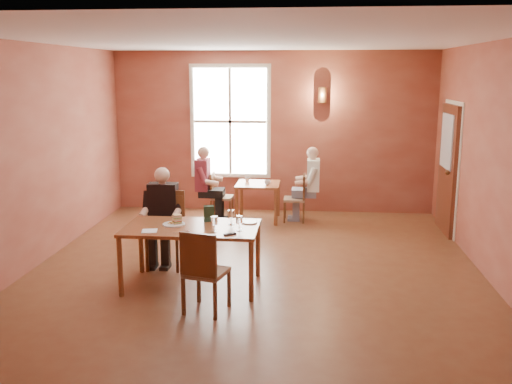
# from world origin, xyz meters

# --- Properties ---
(ground) EXTENTS (6.00, 7.00, 0.01)m
(ground) POSITION_xyz_m (0.00, 0.00, 0.00)
(ground) COLOR brown
(ground) RESTS_ON ground
(wall_back) EXTENTS (6.00, 0.04, 3.00)m
(wall_back) POSITION_xyz_m (0.00, 3.50, 1.50)
(wall_back) COLOR brown
(wall_back) RESTS_ON ground
(wall_front) EXTENTS (6.00, 0.04, 3.00)m
(wall_front) POSITION_xyz_m (0.00, -3.50, 1.50)
(wall_front) COLOR brown
(wall_front) RESTS_ON ground
(wall_left) EXTENTS (0.04, 7.00, 3.00)m
(wall_left) POSITION_xyz_m (-3.00, 0.00, 1.50)
(wall_left) COLOR brown
(wall_left) RESTS_ON ground
(wall_right) EXTENTS (0.04, 7.00, 3.00)m
(wall_right) POSITION_xyz_m (3.00, 0.00, 1.50)
(wall_right) COLOR brown
(wall_right) RESTS_ON ground
(ceiling) EXTENTS (6.00, 7.00, 0.04)m
(ceiling) POSITION_xyz_m (0.00, 0.00, 3.00)
(ceiling) COLOR white
(ceiling) RESTS_ON wall_back
(window) EXTENTS (1.36, 0.10, 1.96)m
(window) POSITION_xyz_m (-0.80, 3.45, 1.70)
(window) COLOR white
(window) RESTS_ON wall_back
(door) EXTENTS (0.12, 1.04, 2.10)m
(door) POSITION_xyz_m (2.94, 2.30, 1.05)
(door) COLOR maroon
(door) RESTS_ON ground
(wall_sconce) EXTENTS (0.16, 0.16, 0.28)m
(wall_sconce) POSITION_xyz_m (0.90, 3.40, 2.20)
(wall_sconce) COLOR brown
(wall_sconce) RESTS_ON wall_back
(main_table) EXTENTS (1.63, 0.92, 0.76)m
(main_table) POSITION_xyz_m (-0.72, -0.55, 0.38)
(main_table) COLOR brown
(main_table) RESTS_ON ground
(chair_diner_main) EXTENTS (0.45, 0.45, 1.03)m
(chair_diner_main) POSITION_xyz_m (-1.22, 0.10, 0.51)
(chair_diner_main) COLOR brown
(chair_diner_main) RESTS_ON ground
(diner_main) EXTENTS (0.52, 0.52, 1.29)m
(diner_main) POSITION_xyz_m (-1.22, 0.07, 0.65)
(diner_main) COLOR black
(diner_main) RESTS_ON ground
(chair_empty) EXTENTS (0.51, 0.51, 0.95)m
(chair_empty) POSITION_xyz_m (-0.41, -1.29, 0.47)
(chair_empty) COLOR #573311
(chair_empty) RESTS_ON ground
(plate_food) EXTENTS (0.32, 0.32, 0.04)m
(plate_food) POSITION_xyz_m (-0.95, -0.52, 0.78)
(plate_food) COLOR white
(plate_food) RESTS_ON main_table
(sandwich) EXTENTS (0.13, 0.13, 0.11)m
(sandwich) POSITION_xyz_m (-0.91, -0.50, 0.82)
(sandwich) COLOR tan
(sandwich) RESTS_ON main_table
(goblet_a) EXTENTS (0.10, 0.10, 0.20)m
(goblet_a) POSITION_xyz_m (-0.25, -0.43, 0.86)
(goblet_a) COLOR white
(goblet_a) RESTS_ON main_table
(goblet_b) EXTENTS (0.10, 0.10, 0.20)m
(goblet_b) POSITION_xyz_m (-0.11, -0.68, 0.86)
(goblet_b) COLOR silver
(goblet_b) RESTS_ON main_table
(goblet_c) EXTENTS (0.11, 0.11, 0.20)m
(goblet_c) POSITION_xyz_m (-0.40, -0.77, 0.87)
(goblet_c) COLOR white
(goblet_c) RESTS_ON main_table
(menu_stand) EXTENTS (0.14, 0.09, 0.21)m
(menu_stand) POSITION_xyz_m (-0.54, -0.32, 0.87)
(menu_stand) COLOR #25432D
(menu_stand) RESTS_ON main_table
(knife) EXTENTS (0.19, 0.11, 0.00)m
(knife) POSITION_xyz_m (-0.78, -0.82, 0.77)
(knife) COLOR silver
(knife) RESTS_ON main_table
(napkin) EXTENTS (0.20, 0.20, 0.01)m
(napkin) POSITION_xyz_m (-1.17, -0.81, 0.77)
(napkin) COLOR white
(napkin) RESTS_ON main_table
(side_plate) EXTENTS (0.20, 0.20, 0.02)m
(side_plate) POSITION_xyz_m (-0.03, -0.32, 0.77)
(side_plate) COLOR white
(side_plate) RESTS_ON main_table
(sunglasses) EXTENTS (0.14, 0.12, 0.02)m
(sunglasses) POSITION_xyz_m (-0.20, -0.88, 0.77)
(sunglasses) COLOR black
(sunglasses) RESTS_ON main_table
(second_table) EXTENTS (0.76, 0.76, 0.67)m
(second_table) POSITION_xyz_m (-0.21, 2.73, 0.34)
(second_table) COLOR brown
(second_table) RESTS_ON ground
(chair_diner_white) EXTENTS (0.37, 0.37, 0.84)m
(chair_diner_white) POSITION_xyz_m (0.44, 2.73, 0.42)
(chair_diner_white) COLOR #4D2516
(chair_diner_white) RESTS_ON ground
(diner_white) EXTENTS (0.51, 0.51, 1.28)m
(diner_white) POSITION_xyz_m (0.47, 2.73, 0.64)
(diner_white) COLOR white
(diner_white) RESTS_ON ground
(chair_diner_maroon) EXTENTS (0.37, 0.37, 0.85)m
(chair_diner_maroon) POSITION_xyz_m (-0.86, 2.73, 0.42)
(chair_diner_maroon) COLOR brown
(chair_diner_maroon) RESTS_ON ground
(diner_maroon) EXTENTS (0.51, 0.51, 1.28)m
(diner_maroon) POSITION_xyz_m (-0.89, 2.73, 0.64)
(diner_maroon) COLOR maroon
(diner_maroon) RESTS_ON ground
(cup_a) EXTENTS (0.13, 0.13, 0.09)m
(cup_a) POSITION_xyz_m (-0.03, 2.61, 0.72)
(cup_a) COLOR white
(cup_a) RESTS_ON second_table
(cup_b) EXTENTS (0.10, 0.10, 0.08)m
(cup_b) POSITION_xyz_m (-0.42, 2.85, 0.71)
(cup_b) COLOR white
(cup_b) RESTS_ON second_table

